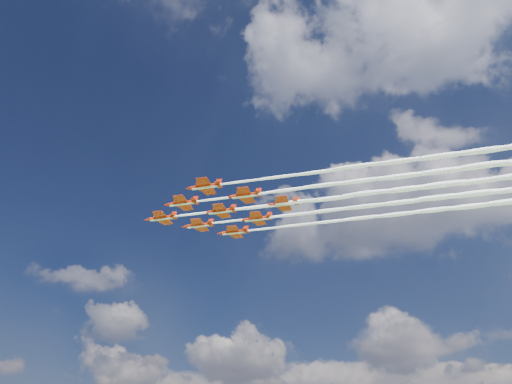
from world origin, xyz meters
TOP-DOWN VIEW (x-y plane):
  - jet_lead at (25.67, 9.48)m, footprint 92.89×28.11m
  - jet_row2_port at (36.23, 5.02)m, footprint 92.89×28.11m
  - jet_row2_starb at (32.68, 18.55)m, footprint 92.89×28.11m
  - jet_row3_port at (46.79, 0.56)m, footprint 92.89×28.11m
  - jet_row3_centre at (43.24, 14.09)m, footprint 92.89×28.11m
  - jet_row3_starb at (39.69, 27.62)m, footprint 92.89×28.11m
  - jet_row4_port at (53.80, 9.63)m, footprint 92.89×28.11m
  - jet_row4_starb at (50.25, 23.16)m, footprint 92.89×28.11m
  - jet_tail at (60.81, 18.70)m, footprint 92.89×28.11m

SIDE VIEW (x-z plane):
  - jet_lead at x=25.67m, z-range 81.65..84.19m
  - jet_row2_port at x=36.23m, z-range 81.65..84.19m
  - jet_row2_starb at x=32.68m, z-range 81.65..84.19m
  - jet_row3_port at x=46.79m, z-range 81.65..84.19m
  - jet_row3_centre at x=43.24m, z-range 81.65..84.19m
  - jet_row3_starb at x=39.69m, z-range 81.65..84.19m
  - jet_row4_port at x=53.80m, z-range 81.65..84.19m
  - jet_row4_starb at x=50.25m, z-range 81.65..84.19m
  - jet_tail at x=60.81m, z-range 81.65..84.19m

